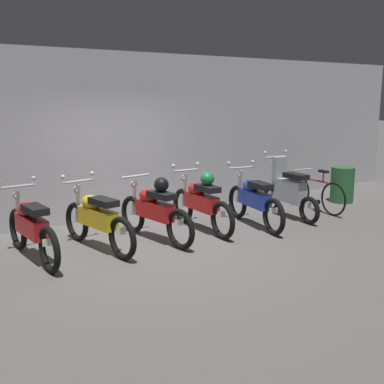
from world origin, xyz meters
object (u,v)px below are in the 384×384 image
object	(u,v)px
motorbike_slot_1	(31,227)
motorbike_slot_3	(155,209)
motorbike_slot_6	(288,191)
trash_bin	(342,185)
motorbike_slot_2	(97,219)
bicycle	(315,194)
motorbike_slot_5	(254,200)
motorbike_slot_4	(201,201)

from	to	relation	value
motorbike_slot_1	motorbike_slot_3	xyz separation A→B (m)	(1.97, -0.09, 0.03)
motorbike_slot_6	trash_bin	xyz separation A→B (m)	(2.02, 0.38, -0.13)
motorbike_slot_2	motorbike_slot_3	world-z (taller)	motorbike_slot_2
bicycle	motorbike_slot_3	bearing A→B (deg)	-178.78
motorbike_slot_2	motorbike_slot_5	size ratio (longest dim) A/B	1.00
motorbike_slot_4	bicycle	xyz separation A→B (m)	(2.85, -0.02, -0.17)
motorbike_slot_5	trash_bin	bearing A→B (deg)	9.72
motorbike_slot_4	motorbike_slot_5	size ratio (longest dim) A/B	1.01
bicycle	motorbike_slot_6	bearing A→B (deg)	-172.59
motorbike_slot_2	motorbike_slot_5	world-z (taller)	same
motorbike_slot_2	motorbike_slot_3	distance (m)	0.99
motorbike_slot_6	motorbike_slot_4	bearing A→B (deg)	176.19
motorbike_slot_6	trash_bin	size ratio (longest dim) A/B	2.11
motorbike_slot_2	motorbike_slot_6	bearing A→B (deg)	-1.10
motorbike_slot_4	motorbike_slot_6	xyz separation A→B (m)	(1.97, -0.13, -0.00)
motorbike_slot_5	motorbike_slot_1	bearing A→B (deg)	176.24
motorbike_slot_6	motorbike_slot_2	bearing A→B (deg)	178.90
motorbike_slot_3	motorbike_slot_5	size ratio (longest dim) A/B	1.00
motorbike_slot_6	bicycle	distance (m)	0.91
motorbike_slot_3	trash_bin	xyz separation A→B (m)	(4.98, 0.35, -0.13)
motorbike_slot_1	bicycle	size ratio (longest dim) A/B	1.13
motorbike_slot_3	motorbike_slot_5	bearing A→B (deg)	-4.81
motorbike_slot_3	trash_bin	world-z (taller)	motorbike_slot_3
motorbike_slot_3	motorbike_slot_4	distance (m)	0.99
motorbike_slot_5	motorbike_slot_6	world-z (taller)	motorbike_slot_6
bicycle	motorbike_slot_4	bearing A→B (deg)	179.68
motorbike_slot_2	bicycle	xyz separation A→B (m)	(4.83, 0.04, -0.13)
motorbike_slot_1	bicycle	xyz separation A→B (m)	(5.81, -0.01, -0.13)
trash_bin	motorbike_slot_3	bearing A→B (deg)	-176.00
motorbike_slot_1	motorbike_slot_6	size ratio (longest dim) A/B	1.16
motorbike_slot_1	motorbike_slot_3	distance (m)	1.97
motorbike_slot_2	trash_bin	distance (m)	5.97
motorbike_slot_2	bicycle	distance (m)	4.83
motorbike_slot_2	motorbike_slot_5	xyz separation A→B (m)	(2.96, -0.21, 0.00)
motorbike_slot_3	motorbike_slot_6	size ratio (longest dim) A/B	1.15
motorbike_slot_1	bicycle	world-z (taller)	motorbike_slot_1
motorbike_slot_1	motorbike_slot_2	bearing A→B (deg)	-2.91
motorbike_slot_4	motorbike_slot_5	distance (m)	1.02
motorbike_slot_4	bicycle	size ratio (longest dim) A/B	1.13
motorbike_slot_3	bicycle	bearing A→B (deg)	1.22
motorbike_slot_1	motorbike_slot_3	world-z (taller)	motorbike_slot_1
motorbike_slot_1	trash_bin	world-z (taller)	motorbike_slot_1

